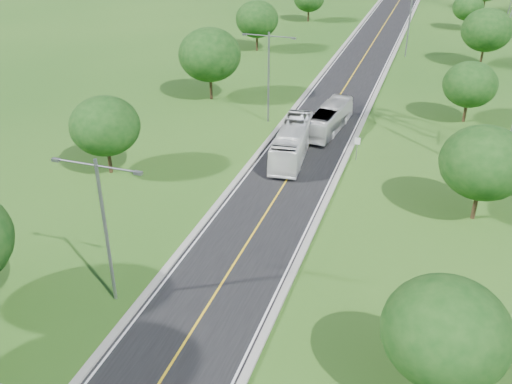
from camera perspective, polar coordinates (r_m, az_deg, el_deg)
ground at (r=77.54m, az=8.91°, el=10.32°), size 260.00×260.00×0.00m
road at (r=83.20m, az=9.70°, el=11.54°), size 8.00×150.00×0.06m
curb_left at (r=83.89m, az=6.79°, el=11.94°), size 0.50×150.00×0.22m
curb_right at (r=82.67m, az=12.65°, el=11.21°), size 0.50×150.00×0.22m
speed_limit_sign at (r=55.86m, az=10.09°, el=4.67°), size 0.55×0.09×2.40m
streetlight_near_left at (r=35.46m, az=-14.95°, el=-2.74°), size 5.90×0.25×10.00m
streetlight_mid_left at (r=63.13m, az=1.26°, el=12.11°), size 5.90×0.25×10.00m
streetlight_far_right at (r=92.76m, az=15.15°, el=16.51°), size 5.90×0.25×10.00m
tree_lb at (r=53.06m, az=-14.86°, el=6.41°), size 6.30×6.30×7.33m
tree_lc at (r=70.76m, az=-4.65°, el=13.53°), size 7.56×7.56×8.79m
tree_ld at (r=93.45m, az=0.10°, el=16.90°), size 6.72×6.72×7.82m
tree_ra at (r=29.86m, az=18.43°, el=-13.13°), size 6.30×6.30×7.33m
tree_rb at (r=46.96m, az=21.84°, el=2.74°), size 6.72×6.72×7.82m
tree_rc at (r=67.75m, az=20.62°, el=10.04°), size 5.88×5.88×6.84m
tree_rd at (r=90.88m, az=22.08°, el=14.78°), size 7.14×7.14×8.30m
tree_re at (r=114.58m, az=20.45°, el=16.92°), size 5.46×5.46×6.35m
bus_outbound at (r=62.23m, az=7.35°, el=7.28°), size 3.35×10.31×2.82m
bus_inbound at (r=55.72m, az=3.63°, el=5.04°), size 3.76×11.47×3.14m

